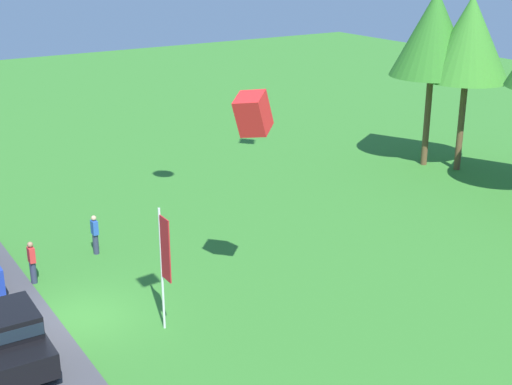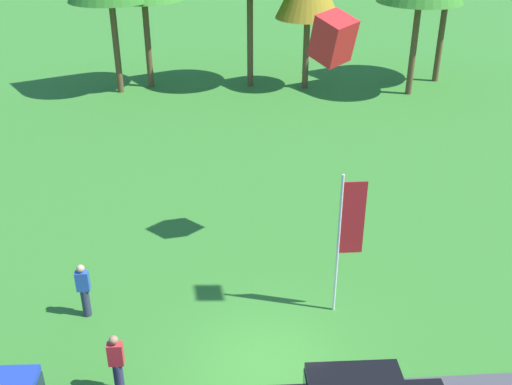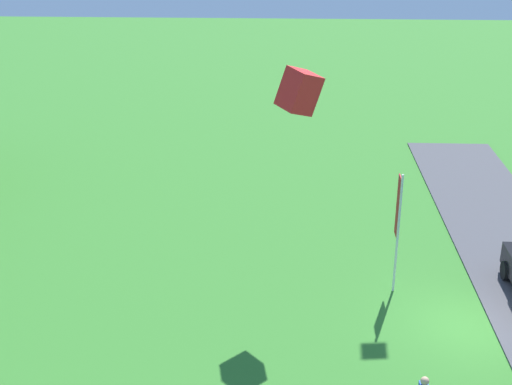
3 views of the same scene
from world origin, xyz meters
TOP-DOWN VIEW (x-y plane):
  - ground_plane at (0.00, 0.00)m, footprint 120.00×120.00m
  - flag_banner at (2.36, 2.22)m, footprint 0.71×0.08m
  - kite_box_high_left at (2.34, 5.65)m, footprint 1.40×1.63m

SIDE VIEW (x-z plane):
  - ground_plane at x=0.00m, z-range 0.00..0.00m
  - flag_banner at x=2.36m, z-range 0.58..4.93m
  - kite_box_high_left at x=2.34m, z-range 6.24..7.84m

